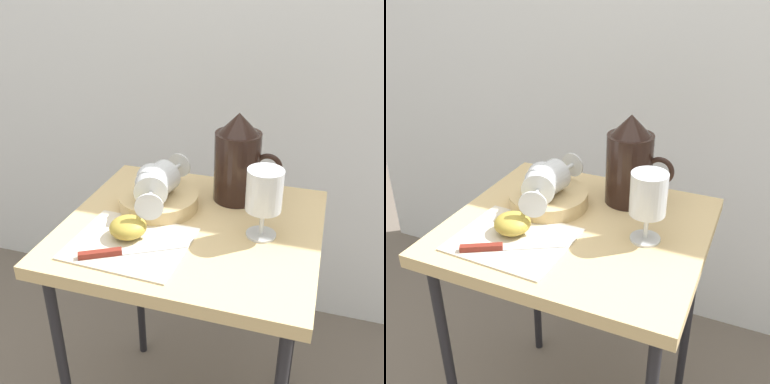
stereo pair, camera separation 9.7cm
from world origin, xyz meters
The scene contains 10 objects.
curtain_drape centered at (0.00, 0.60, 0.93)m, with size 2.40×0.03×1.87m, color white.
table centered at (0.00, 0.00, 0.60)m, with size 0.56×0.50×0.67m.
linen_napkin centered at (-0.10, -0.11, 0.67)m, with size 0.24×0.20×0.00m, color beige.
basket_tray centered at (-0.10, 0.05, 0.69)m, with size 0.19×0.19×0.04m, color tan.
pitcher centered at (0.07, 0.15, 0.76)m, with size 0.16×0.11×0.22m.
wine_glass_upright centered at (0.15, 0.00, 0.77)m, with size 0.08×0.08×0.15m.
wine_glass_tipped_near centered at (-0.09, 0.05, 0.74)m, with size 0.09×0.15×0.08m.
wine_glass_tipped_far centered at (-0.10, 0.01, 0.74)m, with size 0.11×0.15×0.07m.
apple_half_left centered at (-0.11, -0.09, 0.69)m, with size 0.08×0.08×0.04m, color #B29938.
knife centered at (-0.11, -0.16, 0.68)m, with size 0.19×0.12×0.01m.
Camera 1 is at (0.26, -0.83, 1.19)m, focal length 42.74 mm.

